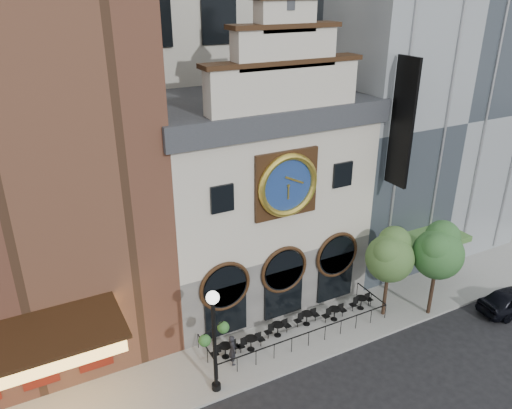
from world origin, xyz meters
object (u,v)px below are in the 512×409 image
Objects in this scene: bistro_3 at (307,318)px; bistro_4 at (334,313)px; bistro_0 at (225,350)px; tree_left at (390,254)px; lamppost at (214,331)px; tree_right at (439,250)px; bistro_2 at (278,329)px; bistro_1 at (251,343)px; bistro_5 at (361,302)px; pedestrian at (233,350)px.

bistro_4 is (1.66, -0.37, 0.00)m from bistro_3.
bistro_0 is 0.29× the size of tree_left.
bistro_3 is at bearing -4.29° from lamppost.
bistro_0 is 13.00m from tree_right.
bistro_1 is at bearing -169.42° from bistro_2.
bistro_2 is at bearing 10.58° from bistro_1.
lamppost reaches higher than bistro_1.
bistro_3 is (5.24, 0.35, 0.00)m from bistro_0.
bistro_5 is (2.06, 0.16, 0.00)m from bistro_4.
bistro_1 is 0.29× the size of tree_left.
pedestrian reaches higher than bistro_3.
pedestrian is at bearing -175.31° from bistro_4.
lamppost reaches higher than bistro_5.
bistro_0 is at bearing -176.23° from bistro_3.
bistro_5 is 10.87m from lamppost.
bistro_1 is 11.64m from tree_right.
bistro_0 and bistro_1 have the same top height.
bistro_0 is 0.28× the size of tree_right.
tree_right is at bearing -9.36° from bistro_0.
bistro_3 is 7.52m from lamppost.
tree_right reaches higher than bistro_4.
bistro_0 is 3.29m from bistro_2.
bistro_2 is at bearing 4.30° from bistro_0.
bistro_4 is 4.66m from tree_left.
tree_left is (11.15, 0.97, 0.55)m from lamppost.
bistro_3 is 1.70m from bistro_4.
bistro_2 is 3.26m from pedestrian.
bistro_2 and bistro_4 have the same top height.
bistro_3 is 3.72m from bistro_5.
bistro_2 is 5.85m from lamppost.
bistro_2 is 0.93× the size of pedestrian.
tree_right reaches higher than bistro_2.
tree_left is 0.95× the size of tree_right.
tree_left reaches higher than bistro_2.
bistro_2 is at bearing 178.80° from bistro_5.
bistro_5 is at bearing 147.17° from tree_right.
lamppost reaches higher than bistro_0.
bistro_1 is at bearing -179.28° from bistro_4.
bistro_3 is at bearing 3.77° from bistro_0.
tree_right is at bearing -10.08° from bistro_1.
bistro_3 is 8.32m from tree_right.
lamppost is at bearing -167.58° from bistro_4.
bistro_2 is (1.84, 0.34, 0.00)m from bistro_1.
bistro_4 is at bearing 159.69° from tree_right.
bistro_1 and bistro_4 have the same top height.
bistro_5 is 0.28× the size of tree_right.
bistro_3 is 1.00× the size of bistro_4.
bistro_0 is at bearing 31.66° from lamppost.
bistro_5 is at bearing -1.20° from bistro_2.
lamppost is 11.21m from tree_left.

